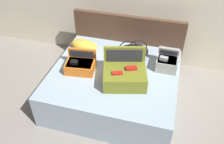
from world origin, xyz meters
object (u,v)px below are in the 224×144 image
at_px(pillow_near_headboard, 84,46).
at_px(bed, 114,85).
at_px(duffel_bag, 133,52).
at_px(hard_case_small, 167,62).
at_px(hard_case_large, 125,74).
at_px(hard_case_medium, 80,65).

bearing_deg(pillow_near_headboard, bed, -34.82).
bearing_deg(duffel_bag, bed, -113.31).
relative_size(bed, duffel_bag, 3.23).
distance_m(bed, hard_case_small, 0.87).
bearing_deg(pillow_near_headboard, hard_case_small, -5.16).
xyz_separation_m(hard_case_small, duffel_bag, (-0.54, 0.11, 0.01)).
xyz_separation_m(hard_case_large, duffel_bag, (-0.01, 0.59, -0.01)).
xyz_separation_m(hard_case_large, hard_case_medium, (-0.68, 0.08, -0.04)).
relative_size(hard_case_large, hard_case_medium, 1.51).
relative_size(bed, pillow_near_headboard, 3.93).
bearing_deg(hard_case_medium, duffel_bag, 29.41).
bearing_deg(hard_case_small, hard_case_large, -137.42).
xyz_separation_m(bed, hard_case_large, (0.19, -0.17, 0.40)).
xyz_separation_m(bed, hard_case_medium, (-0.49, -0.08, 0.36)).
height_order(bed, duffel_bag, duffel_bag).
xyz_separation_m(hard_case_large, hard_case_small, (0.53, 0.48, -0.03)).
xyz_separation_m(bed, duffel_bag, (0.18, 0.42, 0.39)).
bearing_deg(pillow_near_headboard, hard_case_medium, -75.40).
relative_size(bed, hard_case_medium, 4.09).
bearing_deg(hard_case_medium, hard_case_small, 10.67).
height_order(hard_case_large, hard_case_small, hard_case_large).
bearing_deg(hard_case_small, hard_case_medium, -161.42).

